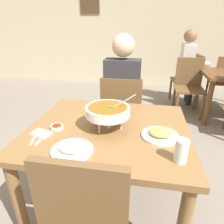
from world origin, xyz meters
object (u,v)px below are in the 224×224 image
diner_main (123,90)px  appetizer_plate (160,134)px  chair_bg_middle (190,77)px  chair_diner_main (122,111)px  patron_bg_middle (189,63)px  drink_glass (181,152)px  chair_bg_corner (189,83)px  dining_table_main (108,140)px  curry_bowl (108,111)px  sauce_dish (57,127)px  rice_plate (72,148)px

diner_main → appetizer_plate: bearing=-68.0°
diner_main → appetizer_plate: diner_main is taller
appetizer_plate → chair_bg_middle: chair_bg_middle is taller
chair_diner_main → patron_bg_middle: (0.96, 1.78, 0.24)m
chair_diner_main → drink_glass: 1.20m
diner_main → chair_bg_middle: size_ratio=1.46×
appetizer_plate → drink_glass: drink_glass is taller
chair_diner_main → chair_bg_middle: (1.02, 1.77, 0.00)m
chair_diner_main → chair_bg_corner: bearing=54.6°
dining_table_main → diner_main: 0.81m
drink_glass → dining_table_main: bearing=145.4°
diner_main → curry_bowl: diner_main is taller
chair_diner_main → drink_glass: bearing=-67.6°
chair_diner_main → chair_bg_middle: same height
dining_table_main → chair_bg_middle: size_ratio=1.23×
sauce_dish → chair_bg_middle: 2.96m
curry_bowl → sauce_dish: (-0.35, -0.06, -0.12)m
dining_table_main → drink_glass: 0.57m
sauce_dish → chair_bg_corner: size_ratio=0.10×
curry_bowl → sauce_dish: bearing=-170.0°
appetizer_plate → patron_bg_middle: (0.61, 2.62, 0.00)m
dining_table_main → drink_glass: drink_glass is taller
chair_bg_corner → chair_diner_main: bearing=-125.4°
curry_bowl → chair_bg_middle: (1.02, 2.55, -0.34)m
rice_plate → drink_glass: bearing=1.5°
chair_bg_middle → chair_bg_corner: bearing=-102.4°
rice_plate → chair_bg_middle: chair_bg_middle is taller
rice_plate → sauce_dish: 0.32m
chair_bg_middle → rice_plate: bearing=-112.3°
diner_main → curry_bowl: size_ratio=3.94×
diner_main → sauce_dish: diner_main is taller
chair_diner_main → appetizer_plate: bearing=-67.2°
appetizer_plate → curry_bowl: bearing=171.1°
sauce_dish → chair_bg_middle: chair_bg_middle is taller
patron_bg_middle → chair_bg_middle: bearing=-12.4°
drink_glass → chair_bg_corner: 2.44m
dining_table_main → patron_bg_middle: bearing=69.3°
curry_bowl → chair_bg_middle: bearing=68.2°
chair_diner_main → drink_glass: size_ratio=6.92×
dining_table_main → curry_bowl: bearing=-81.4°
rice_plate → chair_bg_corner: (1.07, 2.39, -0.23)m
curry_bowl → chair_diner_main: bearing=90.2°
drink_glass → chair_bg_middle: size_ratio=0.14×
chair_bg_corner → patron_bg_middle: size_ratio=0.69×
chair_bg_middle → patron_bg_middle: (-0.06, 0.01, 0.24)m
appetizer_plate → diner_main: bearing=112.0°
dining_table_main → chair_bg_corner: (0.92, 2.07, -0.11)m
rice_plate → appetizer_plate: bearing=26.6°
chair_bg_middle → patron_bg_middle: size_ratio=0.69×
dining_table_main → diner_main: (0.00, 0.80, 0.13)m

